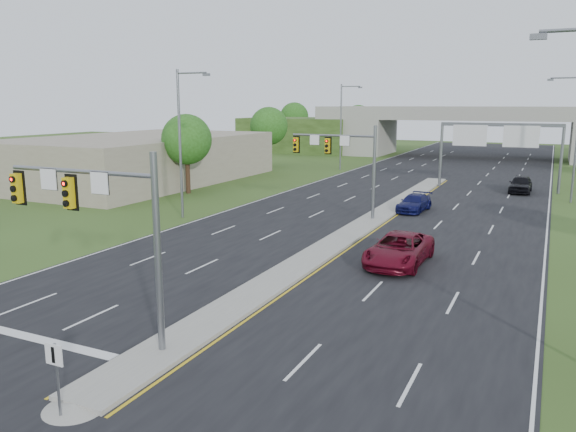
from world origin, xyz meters
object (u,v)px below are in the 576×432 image
Objects in this scene: signal_mast_near at (102,215)px; car_far_a at (399,249)px; keep_right_sign at (56,367)px; car_far_c at (521,184)px; overpass at (473,135)px; signal_mast_far at (345,156)px; sign_gantry at (498,138)px; car_far_b at (414,203)px.

signal_mast_near is 16.49m from car_far_a.
keep_right_sign is at bearing -102.57° from car_far_a.
signal_mast_near is at bearing -103.68° from car_far_c.
car_far_c is (9.13, -35.89, -2.69)m from overpass.
signal_mast_far is 21.91m from sign_gantry.
sign_gantry reaches higher than car_far_b.
sign_gantry reaches higher than car_far_c.
signal_mast_near is at bearing -91.62° from overpass.
keep_right_sign reaches higher than car_far_a.
sign_gantry is at bearing 78.75° from signal_mast_near.
overpass reaches higher than signal_mast_far.
sign_gantry is 35.75m from overpass.
sign_gantry is (8.95, 44.99, 0.51)m from signal_mast_near.
signal_mast_far is at bearing -114.11° from sign_gantry.
car_far_c is at bearing 75.54° from signal_mast_near.
overpass is at bearing 95.30° from car_far_a.
car_far_b is at bearing -87.76° from overpass.
signal_mast_far is at bearing 94.39° from keep_right_sign.
overpass is 37.14m from car_far_c.
sign_gantry is (8.95, 19.99, 0.51)m from signal_mast_far.
car_far_b is 0.94× the size of car_far_c.
sign_gantry is 5.08m from car_far_c.
signal_mast_near is at bearing -90.00° from signal_mast_far.
signal_mast_near is 25.00m from signal_mast_far.
overpass is at bearing 105.06° from car_far_c.
keep_right_sign is 0.03× the size of overpass.
keep_right_sign is at bearing -63.06° from signal_mast_near.
signal_mast_far is at bearing 124.51° from car_far_a.
car_far_b is at bearing -107.54° from sign_gantry.
keep_right_sign is 49.49m from car_far_c.
overpass reaches higher than keep_right_sign.
signal_mast_far is at bearing 90.00° from signal_mast_near.
sign_gantry is 1.94× the size of car_far_a.
car_far_c reaches higher than car_far_a.
signal_mast_near is at bearing -93.00° from car_far_b.
signal_mast_near is 0.60× the size of sign_gantry.
overpass reaches higher than signal_mast_near.
car_far_c is (7.18, 14.15, 0.17)m from car_far_b.
signal_mast_near is 80.11m from overpass.
signal_mast_near is at bearing -101.25° from sign_gantry.
car_far_c is at bearing 68.09° from car_far_b.
signal_mast_near is 1.42× the size of car_far_c.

